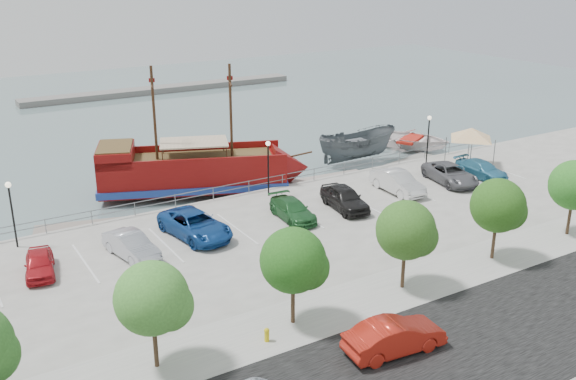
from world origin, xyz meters
TOP-DOWN VIEW (x-y plane):
  - ground at (0.00, 0.00)m, footprint 160.00×160.00m
  - street at (0.00, -16.00)m, footprint 100.00×8.00m
  - sidewalk at (0.00, -10.00)m, footprint 100.00×4.00m
  - seawall_railing at (0.00, 7.80)m, footprint 50.00×0.06m
  - far_shore at (10.00, 55.00)m, footprint 40.00×3.00m
  - pirate_ship at (-2.41, 12.07)m, footprint 17.42×10.48m
  - patrol_boat at (12.63, 12.16)m, footprint 8.20×3.96m
  - speedboat at (20.19, 13.27)m, footprint 8.75×9.59m
  - dock_west at (-13.03, 9.20)m, footprint 7.41×3.83m
  - dock_mid at (7.45, 9.20)m, footprint 6.90×2.42m
  - dock_east at (16.40, 9.20)m, footprint 7.10×3.55m
  - canopy_tent at (18.69, 4.09)m, footprint 4.70×4.70m
  - street_sedan at (-5.35, -14.48)m, footprint 4.92×2.13m
  - fire_hydrant at (-9.92, -10.80)m, footprint 0.25×0.25m
  - lamp_post_left at (-18.00, 6.50)m, footprint 0.36×0.36m
  - lamp_post_mid at (0.00, 6.50)m, footprint 0.36×0.36m
  - lamp_post_right at (16.00, 6.50)m, footprint 0.36×0.36m
  - tree_b at (-14.85, -10.07)m, footprint 3.30×3.20m
  - tree_c at (-7.85, -10.07)m, footprint 3.30×3.20m
  - tree_d at (-0.85, -10.07)m, footprint 3.30×3.20m
  - tree_e at (6.15, -10.07)m, footprint 3.30×3.20m
  - parked_car_a at (-17.52, 1.90)m, footprint 2.27×4.12m
  - parked_car_b at (-12.34, 1.42)m, footprint 2.47×4.75m
  - parked_car_c at (-7.84, 2.24)m, footprint 3.60×6.22m
  - parked_car_d at (-0.91, 1.54)m, footprint 2.26×4.79m
  - parked_car_e at (3.30, 1.26)m, footprint 2.60×5.12m
  - parked_car_f at (8.83, 1.98)m, footprint 1.96×5.13m
  - parked_car_g at (13.95, 1.56)m, footprint 3.50×5.82m
  - parked_car_h at (17.13, 1.22)m, footprint 2.20×4.88m

SIDE VIEW (x-z plane):
  - ground at x=0.00m, z-range -1.00..-1.00m
  - dock_mid at x=7.45m, z-range -1.00..-0.61m
  - dock_east at x=16.40m, z-range -1.00..-0.61m
  - dock_west at x=-13.03m, z-range -1.00..-0.59m
  - far_shore at x=10.00m, z-range -1.00..-0.20m
  - speedboat at x=20.19m, z-range -1.00..0.63m
  - street at x=0.00m, z-range -0.01..0.03m
  - sidewalk at x=0.00m, z-range -0.01..0.04m
  - fire_hydrant at x=-9.92m, z-range 0.03..0.76m
  - patrol_boat at x=12.63m, z-range -1.00..2.05m
  - seawall_railing at x=0.00m, z-range 0.03..1.03m
  - parked_car_a at x=-17.52m, z-range 0.00..1.33m
  - parked_car_d at x=-0.91m, z-range 0.00..1.35m
  - parked_car_h at x=17.13m, z-range 0.00..1.39m
  - parked_car_b at x=-12.34m, z-range 0.00..1.49m
  - parked_car_g at x=13.95m, z-range 0.00..1.51m
  - street_sedan at x=-5.35m, z-range 0.00..1.58m
  - parked_car_c at x=-7.84m, z-range 0.00..1.63m
  - pirate_ship at x=-2.41m, z-range -4.61..6.24m
  - parked_car_f at x=8.83m, z-range 0.00..1.67m
  - parked_car_e at x=3.30m, z-range 0.00..1.67m
  - lamp_post_left at x=-18.00m, z-range 0.80..5.08m
  - lamp_post_mid at x=0.00m, z-range 0.80..5.08m
  - lamp_post_right at x=16.00m, z-range 0.80..5.08m
  - tree_b at x=-14.85m, z-range 0.80..5.80m
  - tree_c at x=-7.85m, z-range 0.80..5.80m
  - tree_d at x=-0.85m, z-range 0.80..5.80m
  - tree_e at x=6.15m, z-range 0.80..5.80m
  - canopy_tent at x=18.69m, z-range 1.44..5.32m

